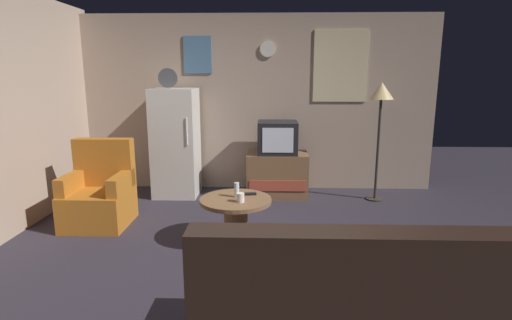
{
  "coord_description": "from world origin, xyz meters",
  "views": [
    {
      "loc": [
        0.2,
        -3.53,
        1.7
      ],
      "look_at": [
        0.06,
        0.9,
        0.75
      ],
      "focal_mm": 28.4,
      "sensor_mm": 36.0,
      "label": 1
    }
  ],
  "objects_px": {
    "standing_lamp": "(381,100)",
    "fridge": "(176,142)",
    "tv_stand": "(277,174)",
    "couch": "(340,313)",
    "coffee_table": "(236,221)",
    "wine_glass": "(237,190)",
    "mug_ceramic_white": "(240,198)",
    "crt_tv": "(277,137)",
    "remote_control": "(249,194)",
    "armchair": "(100,195)"
  },
  "relations": [
    {
      "from": "crt_tv",
      "to": "remote_control",
      "type": "height_order",
      "value": "crt_tv"
    },
    {
      "from": "crt_tv",
      "to": "remote_control",
      "type": "xyz_separation_m",
      "value": [
        -0.32,
        -1.54,
        -0.35
      ]
    },
    {
      "from": "standing_lamp",
      "to": "wine_glass",
      "type": "xyz_separation_m",
      "value": [
        -1.79,
        -1.48,
        -0.81
      ]
    },
    {
      "from": "fridge",
      "to": "mug_ceramic_white",
      "type": "distance_m",
      "value": 2.08
    },
    {
      "from": "tv_stand",
      "to": "coffee_table",
      "type": "distance_m",
      "value": 1.73
    },
    {
      "from": "tv_stand",
      "to": "crt_tv",
      "type": "xyz_separation_m",
      "value": [
        -0.0,
        -0.0,
        0.53
      ]
    },
    {
      "from": "standing_lamp",
      "to": "fridge",
      "type": "bearing_deg",
      "value": 176.8
    },
    {
      "from": "fridge",
      "to": "crt_tv",
      "type": "height_order",
      "value": "fridge"
    },
    {
      "from": "tv_stand",
      "to": "couch",
      "type": "distance_m",
      "value": 3.38
    },
    {
      "from": "coffee_table",
      "to": "mug_ceramic_white",
      "type": "bearing_deg",
      "value": -63.13
    },
    {
      "from": "mug_ceramic_white",
      "to": "couch",
      "type": "height_order",
      "value": "couch"
    },
    {
      "from": "armchair",
      "to": "couch",
      "type": "xyz_separation_m",
      "value": [
        2.36,
        -2.21,
        -0.03
      ]
    },
    {
      "from": "mug_ceramic_white",
      "to": "remote_control",
      "type": "height_order",
      "value": "mug_ceramic_white"
    },
    {
      "from": "crt_tv",
      "to": "mug_ceramic_white",
      "type": "relative_size",
      "value": 6.0
    },
    {
      "from": "tv_stand",
      "to": "remote_control",
      "type": "height_order",
      "value": "tv_stand"
    },
    {
      "from": "coffee_table",
      "to": "wine_glass",
      "type": "xyz_separation_m",
      "value": [
        0.01,
        0.05,
        0.31
      ]
    },
    {
      "from": "tv_stand",
      "to": "coffee_table",
      "type": "xyz_separation_m",
      "value": [
        -0.45,
        -1.67,
        -0.07
      ]
    },
    {
      "from": "standing_lamp",
      "to": "armchair",
      "type": "relative_size",
      "value": 1.66
    },
    {
      "from": "standing_lamp",
      "to": "couch",
      "type": "distance_m",
      "value": 3.55
    },
    {
      "from": "fridge",
      "to": "coffee_table",
      "type": "relative_size",
      "value": 2.46
    },
    {
      "from": "mug_ceramic_white",
      "to": "standing_lamp",
      "type": "bearing_deg",
      "value": 43.33
    },
    {
      "from": "crt_tv",
      "to": "mug_ceramic_white",
      "type": "xyz_separation_m",
      "value": [
        -0.39,
        -1.78,
        -0.31
      ]
    },
    {
      "from": "standing_lamp",
      "to": "remote_control",
      "type": "relative_size",
      "value": 10.6
    },
    {
      "from": "armchair",
      "to": "tv_stand",
      "type": "bearing_deg",
      "value": 29.25
    },
    {
      "from": "fridge",
      "to": "coffee_table",
      "type": "distance_m",
      "value": 2.01
    },
    {
      "from": "wine_glass",
      "to": "remote_control",
      "type": "xyz_separation_m",
      "value": [
        0.12,
        0.07,
        -0.06
      ]
    },
    {
      "from": "crt_tv",
      "to": "couch",
      "type": "xyz_separation_m",
      "value": [
        0.31,
        -3.36,
        -0.52
      ]
    },
    {
      "from": "tv_stand",
      "to": "coffee_table",
      "type": "relative_size",
      "value": 1.17
    },
    {
      "from": "remote_control",
      "to": "armchair",
      "type": "bearing_deg",
      "value": 158.9
    },
    {
      "from": "coffee_table",
      "to": "couch",
      "type": "relative_size",
      "value": 0.42
    },
    {
      "from": "coffee_table",
      "to": "wine_glass",
      "type": "bearing_deg",
      "value": 82.6
    },
    {
      "from": "couch",
      "to": "fridge",
      "type": "bearing_deg",
      "value": 117.13
    },
    {
      "from": "coffee_table",
      "to": "armchair",
      "type": "distance_m",
      "value": 1.69
    },
    {
      "from": "remote_control",
      "to": "coffee_table",
      "type": "bearing_deg",
      "value": -144.22
    },
    {
      "from": "remote_control",
      "to": "couch",
      "type": "distance_m",
      "value": 1.94
    },
    {
      "from": "fridge",
      "to": "mug_ceramic_white",
      "type": "relative_size",
      "value": 19.67
    },
    {
      "from": "standing_lamp",
      "to": "coffee_table",
      "type": "distance_m",
      "value": 2.61
    },
    {
      "from": "fridge",
      "to": "crt_tv",
      "type": "xyz_separation_m",
      "value": [
        1.42,
        -0.02,
        0.08
      ]
    },
    {
      "from": "fridge",
      "to": "standing_lamp",
      "type": "bearing_deg",
      "value": -3.2
    },
    {
      "from": "fridge",
      "to": "wine_glass",
      "type": "height_order",
      "value": "fridge"
    },
    {
      "from": "mug_ceramic_white",
      "to": "couch",
      "type": "relative_size",
      "value": 0.05
    },
    {
      "from": "crt_tv",
      "to": "mug_ceramic_white",
      "type": "height_order",
      "value": "crt_tv"
    },
    {
      "from": "fridge",
      "to": "couch",
      "type": "distance_m",
      "value": 3.82
    },
    {
      "from": "armchair",
      "to": "crt_tv",
      "type": "bearing_deg",
      "value": 29.25
    },
    {
      "from": "couch",
      "to": "tv_stand",
      "type": "bearing_deg",
      "value": 95.24
    },
    {
      "from": "tv_stand",
      "to": "couch",
      "type": "relative_size",
      "value": 0.49
    },
    {
      "from": "remote_control",
      "to": "crt_tv",
      "type": "bearing_deg",
      "value": 69.98
    },
    {
      "from": "tv_stand",
      "to": "coffee_table",
      "type": "height_order",
      "value": "tv_stand"
    },
    {
      "from": "armchair",
      "to": "remote_control",
      "type": "bearing_deg",
      "value": -12.73
    },
    {
      "from": "standing_lamp",
      "to": "coffee_table",
      "type": "xyz_separation_m",
      "value": [
        -1.79,
        -1.53,
        -1.12
      ]
    }
  ]
}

